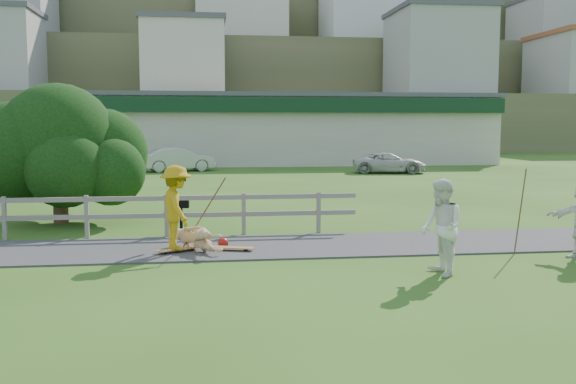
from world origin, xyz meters
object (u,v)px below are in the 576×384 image
Objects in this scene: tree at (59,170)px; skater_fallen at (197,239)px; car_silver at (178,159)px; car_white at (389,163)px; skater_rider at (176,212)px; bbq at (181,217)px; spectator_a at (441,228)px.

skater_fallen is at bearing -50.68° from tree.
car_silver is 12.93m from car_white.
skater_fallen is at bearing 167.39° from car_silver.
car_silver is (-0.91, 25.79, -0.20)m from skater_rider.
car_silver is 20.94m from tree.
skater_rider is at bearing -87.69° from bbq.
car_white is 23.12m from bbq.
tree is 5.87× the size of bbq.
spectator_a is (4.66, -2.90, 0.62)m from skater_fallen.
skater_rider is 2.71m from bbq.
tree is (-8.67, 7.80, 0.63)m from spectator_a.
spectator_a is at bearing 176.26° from car_silver.
skater_fallen is 0.91× the size of spectator_a.
car_white reaches higher than bbq.
skater_fallen is (0.45, 0.13, -0.64)m from skater_rider.
car_silver is at bearing -169.06° from spectator_a.
bbq is at bearing -17.56° from skater_rider.
skater_rider is at bearing 166.38° from car_silver.
car_white is at bearing 62.39° from bbq.
bbq is (-5.10, 5.44, -0.47)m from spectator_a.
tree reaches higher than car_silver.
skater_rider is at bearing 163.30° from car_white.
skater_rider is at bearing -54.69° from tree.
skater_rider is 0.35× the size of tree.
skater_fallen is 2.58m from bbq.
car_silver is 23.14m from bbq.
bbq is (-11.62, -19.99, -0.14)m from car_white.
bbq is (-0.44, 2.53, 0.15)m from skater_fallen.
tree is at bearing -132.94° from spectator_a.
bbq is at bearing -33.49° from tree.
tree reaches higher than skater_fallen.
car_silver is (-1.36, 25.66, 0.44)m from skater_fallen.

